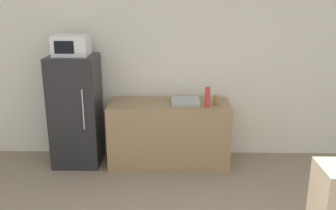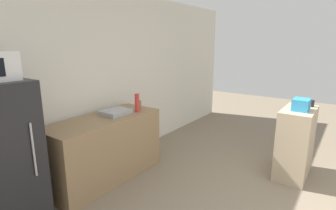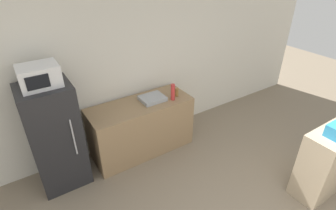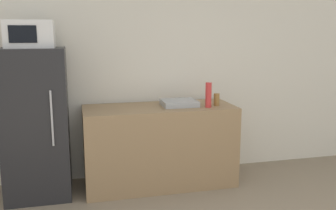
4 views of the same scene
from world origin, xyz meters
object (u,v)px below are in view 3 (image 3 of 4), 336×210
refrigerator (56,137)px  bottle_tall (173,92)px  bottle_short (177,92)px  microwave (39,76)px

refrigerator → bottle_tall: bearing=-5.7°
refrigerator → bottle_tall: 1.78m
bottle_tall → bottle_short: 0.15m
microwave → bottle_tall: microwave is taller
microwave → bottle_short: 2.00m
bottle_tall → microwave: bearing=174.3°
microwave → refrigerator: bearing=72.1°
refrigerator → bottle_tall: refrigerator is taller
microwave → bottle_tall: bearing=-5.7°
bottle_tall → bottle_short: bearing=29.1°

